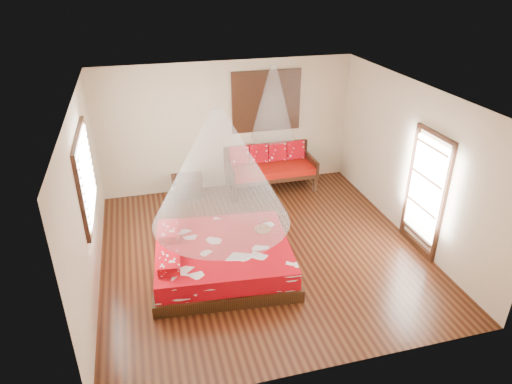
# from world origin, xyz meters

# --- Properties ---
(room) EXTENTS (5.54, 5.54, 2.84)m
(room) POSITION_xyz_m (0.00, 0.00, 1.40)
(room) COLOR black
(room) RESTS_ON ground
(bed) EXTENTS (2.42, 2.23, 0.65)m
(bed) POSITION_xyz_m (-0.79, -0.40, 0.25)
(bed) COLOR black
(bed) RESTS_ON floor
(daybed) EXTENTS (1.95, 0.87, 0.98)m
(daybed) POSITION_xyz_m (0.86, 2.39, 0.52)
(daybed) COLOR black
(daybed) RESTS_ON floor
(storage_chest) EXTENTS (0.68, 0.51, 0.45)m
(storage_chest) POSITION_xyz_m (-0.99, 2.45, 0.23)
(storage_chest) COLOR black
(storage_chest) RESTS_ON floor
(shutter_panel) EXTENTS (1.52, 0.06, 1.32)m
(shutter_panel) POSITION_xyz_m (0.86, 2.72, 1.90)
(shutter_panel) COLOR black
(shutter_panel) RESTS_ON wall_back
(window_left) EXTENTS (0.10, 1.74, 1.34)m
(window_left) POSITION_xyz_m (-2.71, 0.20, 1.70)
(window_left) COLOR black
(window_left) RESTS_ON wall_left
(glazed_door) EXTENTS (0.08, 1.02, 2.16)m
(glazed_door) POSITION_xyz_m (2.72, -0.60, 1.07)
(glazed_door) COLOR black
(glazed_door) RESTS_ON floor
(wine_tray) EXTENTS (0.29, 0.29, 0.23)m
(wine_tray) POSITION_xyz_m (-0.01, -0.13, 0.56)
(wine_tray) COLOR brown
(wine_tray) RESTS_ON bed
(mosquito_net_main) EXTENTS (2.15, 2.15, 1.80)m
(mosquito_net_main) POSITION_xyz_m (-0.77, -0.40, 1.85)
(mosquito_net_main) COLOR white
(mosquito_net_main) RESTS_ON ceiling
(mosquito_net_daybed) EXTENTS (0.91, 0.91, 1.50)m
(mosquito_net_daybed) POSITION_xyz_m (0.86, 2.25, 2.00)
(mosquito_net_daybed) COLOR white
(mosquito_net_daybed) RESTS_ON ceiling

